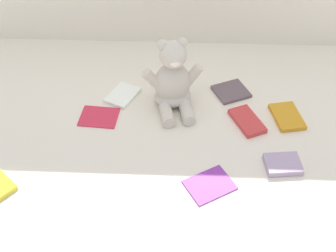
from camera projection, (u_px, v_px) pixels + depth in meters
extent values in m
plane|color=silver|center=(169.00, 127.00, 1.28)|extent=(3.20, 3.20, 0.00)
ellipsoid|color=beige|center=(172.00, 83.00, 1.31)|extent=(0.13, 0.11, 0.15)
ellipsoid|color=beige|center=(173.00, 96.00, 1.35)|extent=(0.14, 0.12, 0.05)
sphere|color=beige|center=(173.00, 55.00, 1.23)|extent=(0.10, 0.10, 0.08)
ellipsoid|color=white|center=(175.00, 62.00, 1.22)|extent=(0.04, 0.03, 0.03)
sphere|color=beige|center=(163.00, 45.00, 1.22)|extent=(0.04, 0.04, 0.03)
sphere|color=beige|center=(182.00, 43.00, 1.22)|extent=(0.04, 0.04, 0.03)
cylinder|color=beige|center=(153.00, 80.00, 1.29)|extent=(0.07, 0.05, 0.08)
cylinder|color=beige|center=(192.00, 76.00, 1.30)|extent=(0.07, 0.05, 0.08)
cylinder|color=beige|center=(167.00, 115.00, 1.29)|extent=(0.06, 0.09, 0.04)
cylinder|color=beige|center=(187.00, 112.00, 1.30)|extent=(0.06, 0.09, 0.04)
cube|color=white|center=(123.00, 95.00, 1.38)|extent=(0.12, 0.14, 0.01)
cube|color=#CF2842|center=(99.00, 116.00, 1.31)|extent=(0.12, 0.10, 0.01)
cube|color=#A28DAD|center=(283.00, 164.00, 1.16)|extent=(0.10, 0.08, 0.02)
cube|color=purple|center=(210.00, 184.00, 1.11)|extent=(0.15, 0.14, 0.01)
cube|color=orange|center=(287.00, 117.00, 1.30)|extent=(0.10, 0.14, 0.01)
cube|color=#C33435|center=(247.00, 121.00, 1.29)|extent=(0.11, 0.14, 0.02)
cube|color=#584850|center=(231.00, 92.00, 1.40)|extent=(0.14, 0.13, 0.01)
cube|color=#BB7395|center=(188.00, 252.00, 0.97)|extent=(0.09, 0.10, 0.02)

